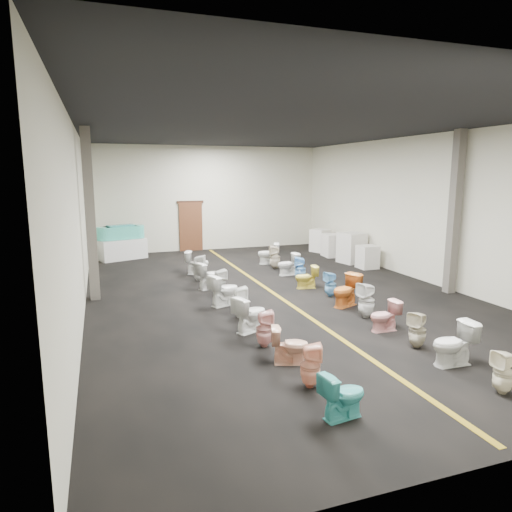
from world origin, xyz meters
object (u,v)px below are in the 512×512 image
at_px(toilet_left_5, 240,302).
at_px(toilet_right_9, 288,264).
at_px(display_table, 122,249).
at_px(toilet_left_7, 220,283).
at_px(toilet_left_1, 310,366).
at_px(toilet_left_3, 264,329).
at_px(appliance_crate_d, 320,241).
at_px(toilet_right_0, 504,372).
at_px(toilet_left_6, 224,290).
at_px(toilet_left_9, 199,268).
at_px(appliance_crate_a, 367,257).
at_px(toilet_right_1, 454,344).
at_px(toilet_right_5, 346,291).
at_px(toilet_right_6, 331,284).
at_px(toilet_right_10, 275,257).
at_px(toilet_right_3, 385,316).
at_px(bathtub, 121,232).
at_px(toilet_right_2, 417,330).
at_px(toilet_right_8, 300,269).
at_px(appliance_crate_c, 334,245).
at_px(appliance_crate_b, 352,248).
at_px(toilet_left_4, 251,314).
at_px(toilet_left_10, 197,263).
at_px(toilet_left_0, 343,395).
at_px(toilet_right_11, 268,254).
at_px(toilet_left_8, 209,275).
at_px(toilet_left_2, 290,345).

distance_m(toilet_left_5, toilet_right_9, 4.76).
distance_m(display_table, toilet_left_7, 7.00).
xyz_separation_m(toilet_left_1, toilet_left_3, (-0.10, 1.84, 0.00)).
xyz_separation_m(appliance_crate_d, toilet_right_0, (-3.23, -12.51, -0.14)).
relative_size(toilet_left_6, toilet_left_9, 1.00).
bearing_deg(appliance_crate_a, toilet_right_1, -112.39).
distance_m(toilet_right_5, toilet_right_6, 0.97).
relative_size(toilet_left_5, toilet_right_10, 0.89).
bearing_deg(toilet_right_3, toilet_right_9, 177.75).
relative_size(bathtub, toilet_right_2, 2.50).
height_order(toilet_right_8, toilet_right_10, toilet_right_10).
bearing_deg(toilet_left_1, toilet_right_0, -94.21).
relative_size(toilet_left_5, toilet_right_2, 1.02).
bearing_deg(appliance_crate_c, bathtub, 164.89).
distance_m(appliance_crate_a, toilet_left_5, 7.14).
relative_size(display_table, toilet_right_9, 2.42).
bearing_deg(toilet_right_10, toilet_left_5, -17.30).
bearing_deg(appliance_crate_d, toilet_left_6, -132.74).
bearing_deg(toilet_right_3, toilet_right_2, 1.39).
xyz_separation_m(appliance_crate_b, toilet_left_4, (-6.00, -6.01, -0.18)).
bearing_deg(toilet_right_2, toilet_left_1, -97.53).
distance_m(appliance_crate_d, toilet_left_7, 8.15).
height_order(display_table, toilet_left_9, toilet_left_9).
distance_m(toilet_left_1, toilet_left_10, 8.67).
distance_m(toilet_left_6, toilet_right_5, 3.09).
xyz_separation_m(toilet_left_7, toilet_right_3, (2.61, -3.90, -0.04)).
height_order(toilet_left_0, toilet_right_0, toilet_right_0).
relative_size(display_table, appliance_crate_d, 1.83).
relative_size(toilet_left_9, toilet_right_11, 1.02).
relative_size(appliance_crate_a, appliance_crate_c, 0.89).
bearing_deg(appliance_crate_d, toilet_right_10, -139.45).
bearing_deg(toilet_right_0, toilet_left_8, -162.81).
bearing_deg(toilet_left_2, toilet_left_9, 20.16).
distance_m(toilet_left_2, toilet_right_1, 2.86).
bearing_deg(toilet_right_0, toilet_right_11, 176.86).
height_order(appliance_crate_a, toilet_right_5, toilet_right_5).
distance_m(display_table, toilet_right_9, 6.99).
height_order(toilet_left_7, toilet_right_2, toilet_left_7).
bearing_deg(toilet_left_7, toilet_right_0, -163.86).
xyz_separation_m(toilet_left_4, toilet_right_5, (2.87, 0.99, 0.02)).
bearing_deg(toilet_left_8, toilet_right_9, -93.92).
distance_m(appliance_crate_b, toilet_left_8, 6.36).
bearing_deg(bathtub, toilet_right_0, -85.32).
bearing_deg(toilet_right_0, bathtub, -162.23).
bearing_deg(toilet_left_10, appliance_crate_d, -43.11).
relative_size(toilet_left_7, toilet_right_6, 1.08).
height_order(appliance_crate_c, toilet_right_9, appliance_crate_c).
relative_size(toilet_right_5, toilet_right_11, 1.03).
bearing_deg(toilet_right_2, appliance_crate_a, 129.83).
bearing_deg(appliance_crate_b, toilet_right_3, -115.40).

